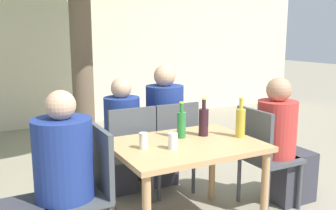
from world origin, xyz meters
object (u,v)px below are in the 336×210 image
at_px(wine_bottle_2, 204,121).
at_px(drinking_glass_1, 173,141).
at_px(dining_table_front, 186,154).
at_px(drinking_glass_0, 143,141).
at_px(oil_cruet_0, 240,122).
at_px(green_bottle_1, 181,124).
at_px(patio_chair_0, 87,185).
at_px(patio_chair_3, 172,142).
at_px(patio_chair_2, 128,148).
at_px(person_seated_0, 52,189).
at_px(person_seated_3, 161,132).
at_px(person_seated_2, 119,143).
at_px(person_seated_1, 283,147).
at_px(patio_chair_1, 263,152).

xyz_separation_m(wine_bottle_2, drinking_glass_1, (-0.40, -0.21, -0.06)).
xyz_separation_m(dining_table_front, drinking_glass_0, (-0.35, 0.02, 0.16)).
bearing_deg(oil_cruet_0, drinking_glass_1, -177.24).
bearing_deg(green_bottle_1, patio_chair_0, -169.99).
bearing_deg(drinking_glass_0, patio_chair_3, 47.67).
distance_m(patio_chair_0, patio_chair_3, 1.21).
relative_size(patio_chair_0, patio_chair_2, 1.00).
relative_size(patio_chair_0, person_seated_0, 0.76).
xyz_separation_m(patio_chair_0, green_bottle_1, (0.84, 0.15, 0.31)).
bearing_deg(patio_chair_0, patio_chair_2, 138.81).
relative_size(dining_table_front, patio_chair_0, 1.22).
relative_size(person_seated_0, person_seated_3, 0.95).
xyz_separation_m(patio_chair_3, drinking_glass_1, (-0.39, -0.74, 0.26)).
relative_size(patio_chair_3, person_seated_2, 0.79).
relative_size(patio_chair_0, drinking_glass_1, 7.56).
distance_m(patio_chair_3, person_seated_1, 1.04).
bearing_deg(patio_chair_3, patio_chair_1, 131.19).
relative_size(oil_cruet_0, green_bottle_1, 1.10).
height_order(person_seated_2, green_bottle_1, person_seated_2).
height_order(dining_table_front, person_seated_2, person_seated_2).
distance_m(patio_chair_2, drinking_glass_1, 0.79).
relative_size(patio_chair_0, green_bottle_1, 3.09).
bearing_deg(wine_bottle_2, person_seated_1, -8.29).
distance_m(oil_cruet_0, drinking_glass_0, 0.84).
xyz_separation_m(oil_cruet_0, drinking_glass_0, (-0.84, 0.08, -0.07)).
height_order(patio_chair_2, drinking_glass_0, patio_chair_2).
height_order(patio_chair_1, person_seated_1, person_seated_1).
relative_size(patio_chair_1, wine_bottle_2, 2.90).
bearing_deg(wine_bottle_2, oil_cruet_0, -35.79).
height_order(patio_chair_1, wine_bottle_2, wine_bottle_2).
distance_m(oil_cruet_0, green_bottle_1, 0.49).
relative_size(patio_chair_2, person_seated_3, 0.73).
bearing_deg(drinking_glass_0, person_seated_1, -0.64).
bearing_deg(oil_cruet_0, patio_chair_3, 109.83).
relative_size(patio_chair_3, person_seated_0, 0.76).
bearing_deg(person_seated_3, oil_cruet_0, 105.27).
bearing_deg(wine_bottle_2, person_seated_0, -174.77).
bearing_deg(drinking_glass_1, person_seated_2, 93.50).
distance_m(wine_bottle_2, drinking_glass_1, 0.46).
height_order(patio_chair_2, green_bottle_1, green_bottle_1).
bearing_deg(oil_cruet_0, dining_table_front, 172.86).
bearing_deg(person_seated_0, patio_chair_2, 129.13).
distance_m(dining_table_front, patio_chair_0, 0.80).
bearing_deg(patio_chair_0, green_bottle_1, 100.01).
distance_m(person_seated_0, oil_cruet_0, 1.54).
bearing_deg(green_bottle_1, dining_table_front, -106.21).
distance_m(patio_chair_1, patio_chair_3, 0.87).
height_order(patio_chair_1, patio_chair_3, same).
relative_size(person_seated_0, oil_cruet_0, 3.67).
bearing_deg(wine_bottle_2, patio_chair_1, -11.72).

